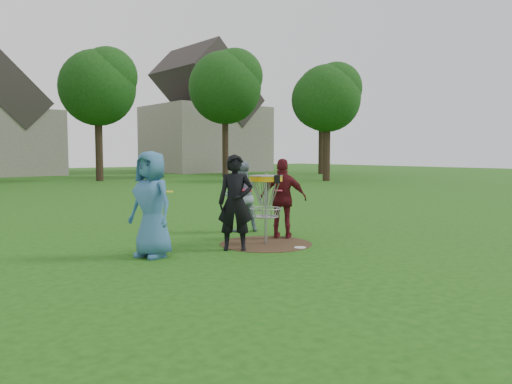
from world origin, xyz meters
TOP-DOWN VIEW (x-y plane):
  - ground at (0.00, 0.00)m, footprint 100.00×100.00m
  - dirt_patch at (0.00, 0.00)m, footprint 1.80×1.80m
  - player_blue at (-2.29, 0.32)m, footprint 0.79×1.01m
  - player_black at (-0.83, -0.12)m, footprint 0.76×0.73m
  - player_grey at (0.58, 1.53)m, footprint 0.91×0.79m
  - player_maroon at (0.70, 0.27)m, footprint 0.94×1.00m
  - disc_on_grass at (0.21, -0.74)m, footprint 0.22×0.22m
  - disc_golf_basket at (0.00, -0.00)m, footprint 0.66×0.67m
  - held_discs at (-0.41, 0.41)m, footprint 2.71×1.57m
  - tree_row at (0.44, 20.67)m, footprint 51.20×17.42m
  - house_row at (4.78, 33.07)m, footprint 44.50×10.65m

SIDE VIEW (x-z plane):
  - ground at x=0.00m, z-range 0.00..0.00m
  - dirt_patch at x=0.00m, z-range 0.00..0.01m
  - disc_on_grass at x=0.21m, z-range 0.00..0.02m
  - player_grey at x=0.58m, z-range 0.00..1.59m
  - player_maroon at x=0.70m, z-range 0.00..1.66m
  - player_black at x=-0.83m, z-range 0.00..1.75m
  - player_blue at x=-2.29m, z-range 0.00..1.81m
  - disc_golf_basket at x=0.00m, z-range 0.33..1.71m
  - held_discs at x=-0.41m, z-range 0.97..1.12m
  - house_row at x=4.78m, z-range -1.67..9.95m
  - tree_row at x=0.44m, z-range 1.26..11.16m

